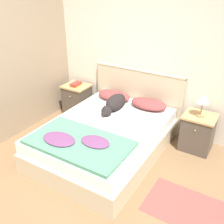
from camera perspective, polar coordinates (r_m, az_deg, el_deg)
The scene contains 14 objects.
ground_plane at distance 3.26m, azimuth -10.43°, elevation -18.27°, with size 16.00×16.00×0.00m, color brown.
wall_back at distance 4.21m, azimuth 7.66°, elevation 13.02°, with size 9.00×0.06×2.55m.
wall_side_left at distance 4.34m, azimuth -19.41°, elevation 12.17°, with size 0.06×3.10×2.55m.
bed at distance 3.79m, azimuth -1.57°, elevation -5.78°, with size 1.48×1.99×0.47m.
headboard at distance 4.44m, azimuth 5.51°, elevation 3.52°, with size 1.56×0.06×0.99m.
nightstand_left at distance 4.90m, azimuth -7.59°, elevation 2.75°, with size 0.45×0.41×0.56m.
nightstand_right at distance 4.04m, azimuth 18.12°, elevation -4.22°, with size 0.45×0.41×0.56m.
pillow_left at distance 4.37m, azimuth 0.40°, elevation 3.64°, with size 0.58×0.34×0.14m.
pillow_right at distance 4.11m, azimuth 7.98°, elevation 1.75°, with size 0.58×0.34×0.14m.
quilt at distance 3.25m, azimuth -7.38°, elevation -6.50°, with size 1.27×0.74×0.08m.
dog at distance 4.00m, azimuth 0.56°, elevation 1.88°, with size 0.23×0.67×0.23m.
book_stack at distance 4.78m, azimuth -7.85°, elevation 6.05°, with size 0.14×0.22×0.05m.
table_lamp at distance 3.78m, azimuth 19.24°, elevation 2.69°, with size 0.18×0.18×0.35m.
rug at distance 3.22m, azimuth 18.54°, elevation -20.15°, with size 1.20×0.61×0.00m.
Camera 1 is at (1.64, -1.61, 2.31)m, focal length 42.00 mm.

